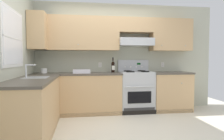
% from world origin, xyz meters
% --- Properties ---
extents(ground_plane, '(7.04, 7.04, 0.00)m').
position_xyz_m(ground_plane, '(0.00, 0.00, 0.00)').
color(ground_plane, beige).
extents(wall_back, '(4.68, 0.57, 2.55)m').
position_xyz_m(wall_back, '(0.40, 1.53, 1.48)').
color(wall_back, '#B7BAA3').
rests_on(wall_back, ground_plane).
extents(wall_left, '(0.47, 4.00, 2.55)m').
position_xyz_m(wall_left, '(-1.59, 0.23, 1.34)').
color(wall_left, '#B7BAA3').
rests_on(wall_left, ground_plane).
extents(counter_back_run, '(3.60, 0.65, 0.91)m').
position_xyz_m(counter_back_run, '(0.12, 1.24, 0.45)').
color(counter_back_run, tan).
rests_on(counter_back_run, ground_plane).
extents(counter_left_run, '(0.63, 1.91, 1.13)m').
position_xyz_m(counter_left_run, '(-1.24, -0.00, 0.46)').
color(counter_left_run, tan).
rests_on(counter_left_run, ground_plane).
extents(stove, '(0.76, 0.62, 1.20)m').
position_xyz_m(stove, '(0.77, 1.25, 0.48)').
color(stove, '#B7BABC').
rests_on(stove, ground_plane).
extents(wine_bottle, '(0.08, 0.08, 0.35)m').
position_xyz_m(wine_bottle, '(0.24, 1.36, 1.05)').
color(wine_bottle, black).
rests_on(wine_bottle, counter_back_run).
extents(bowl, '(0.37, 0.26, 0.08)m').
position_xyz_m(bowl, '(-0.48, 1.21, 0.94)').
color(bowl, silver).
rests_on(bowl, counter_back_run).
extents(paper_towel_roll, '(0.14, 0.14, 0.10)m').
position_xyz_m(paper_towel_roll, '(-1.31, 1.34, 0.96)').
color(paper_towel_roll, white).
rests_on(paper_towel_roll, counter_back_run).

